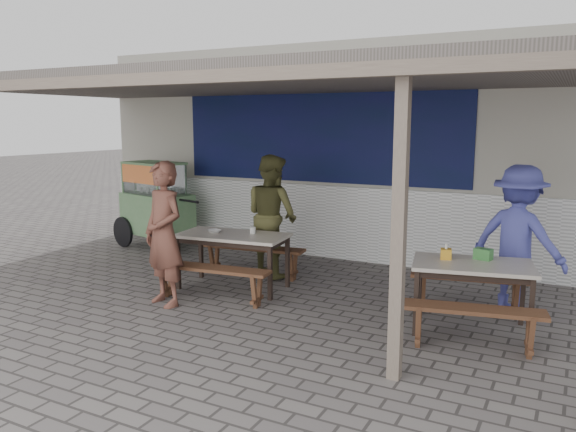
{
  "coord_description": "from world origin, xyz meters",
  "views": [
    {
      "loc": [
        3.67,
        -5.46,
        2.24
      ],
      "look_at": [
        0.35,
        0.9,
        1.03
      ],
      "focal_mm": 35.0,
      "sensor_mm": 36.0,
      "label": 1
    }
  ],
  "objects_px": {
    "bench_right_wall": "(469,285)",
    "condiment_jar": "(253,230)",
    "patron_wall_side": "(272,215)",
    "patron_right_table": "(518,239)",
    "bench_left_street": "(211,275)",
    "bench_right_street": "(473,319)",
    "table_right": "(473,270)",
    "tissue_box": "(446,254)",
    "patron_street_side": "(164,234)",
    "donation_box": "(483,254)",
    "vendor_cart": "(156,202)",
    "table_left": "(233,240)",
    "condiment_bowl": "(214,231)",
    "bench_left_wall": "(252,254)"
  },
  "relations": [
    {
      "from": "table_left",
      "to": "patron_right_table",
      "type": "bearing_deg",
      "value": 6.32
    },
    {
      "from": "bench_left_street",
      "to": "patron_wall_side",
      "type": "distance_m",
      "value": 1.58
    },
    {
      "from": "vendor_cart",
      "to": "tissue_box",
      "type": "height_order",
      "value": "vendor_cart"
    },
    {
      "from": "patron_wall_side",
      "to": "patron_right_table",
      "type": "height_order",
      "value": "patron_wall_side"
    },
    {
      "from": "table_right",
      "to": "patron_wall_side",
      "type": "relative_size",
      "value": 0.77
    },
    {
      "from": "donation_box",
      "to": "condiment_jar",
      "type": "relative_size",
      "value": 2.05
    },
    {
      "from": "bench_left_street",
      "to": "bench_left_wall",
      "type": "bearing_deg",
      "value": 90.0
    },
    {
      "from": "patron_street_side",
      "to": "patron_wall_side",
      "type": "height_order",
      "value": "patron_wall_side"
    },
    {
      "from": "table_left",
      "to": "patron_right_table",
      "type": "relative_size",
      "value": 0.88
    },
    {
      "from": "vendor_cart",
      "to": "tissue_box",
      "type": "relative_size",
      "value": 17.27
    },
    {
      "from": "bench_left_street",
      "to": "patron_right_table",
      "type": "bearing_deg",
      "value": 16.02
    },
    {
      "from": "condiment_bowl",
      "to": "table_right",
      "type": "bearing_deg",
      "value": -1.48
    },
    {
      "from": "bench_left_wall",
      "to": "patron_street_side",
      "type": "xyz_separation_m",
      "value": [
        -0.3,
        -1.58,
        0.55
      ]
    },
    {
      "from": "bench_right_street",
      "to": "patron_right_table",
      "type": "relative_size",
      "value": 0.78
    },
    {
      "from": "patron_wall_side",
      "to": "patron_right_table",
      "type": "distance_m",
      "value": 3.36
    },
    {
      "from": "table_left",
      "to": "condiment_jar",
      "type": "height_order",
      "value": "condiment_jar"
    },
    {
      "from": "table_left",
      "to": "vendor_cart",
      "type": "xyz_separation_m",
      "value": [
        -2.57,
        1.45,
        0.16
      ]
    },
    {
      "from": "bench_right_wall",
      "to": "condiment_jar",
      "type": "relative_size",
      "value": 15.4
    },
    {
      "from": "patron_wall_side",
      "to": "condiment_bowl",
      "type": "height_order",
      "value": "patron_wall_side"
    },
    {
      "from": "donation_box",
      "to": "bench_left_street",
      "type": "bearing_deg",
      "value": -167.26
    },
    {
      "from": "bench_left_wall",
      "to": "bench_right_wall",
      "type": "distance_m",
      "value": 3.08
    },
    {
      "from": "bench_left_wall",
      "to": "table_right",
      "type": "distance_m",
      "value": 3.3
    },
    {
      "from": "table_left",
      "to": "patron_street_side",
      "type": "distance_m",
      "value": 1.05
    },
    {
      "from": "patron_right_table",
      "to": "tissue_box",
      "type": "height_order",
      "value": "patron_right_table"
    },
    {
      "from": "table_right",
      "to": "tissue_box",
      "type": "height_order",
      "value": "tissue_box"
    },
    {
      "from": "bench_left_street",
      "to": "bench_right_street",
      "type": "relative_size",
      "value": 1.16
    },
    {
      "from": "patron_right_table",
      "to": "bench_left_street",
      "type": "bearing_deg",
      "value": 41.14
    },
    {
      "from": "donation_box",
      "to": "condiment_bowl",
      "type": "distance_m",
      "value": 3.47
    },
    {
      "from": "bench_right_wall",
      "to": "patron_right_table",
      "type": "bearing_deg",
      "value": 23.03
    },
    {
      "from": "bench_left_street",
      "to": "table_right",
      "type": "xyz_separation_m",
      "value": [
        3.06,
        0.5,
        0.33
      ]
    },
    {
      "from": "bench_left_street",
      "to": "patron_street_side",
      "type": "xyz_separation_m",
      "value": [
        -0.44,
        -0.34,
        0.55
      ]
    },
    {
      "from": "donation_box",
      "to": "bench_right_street",
      "type": "bearing_deg",
      "value": -86.04
    },
    {
      "from": "bench_right_wall",
      "to": "condiment_bowl",
      "type": "relative_size",
      "value": 8.09
    },
    {
      "from": "bench_right_wall",
      "to": "patron_right_table",
      "type": "relative_size",
      "value": 0.78
    },
    {
      "from": "patron_right_table",
      "to": "donation_box",
      "type": "height_order",
      "value": "patron_right_table"
    },
    {
      "from": "table_right",
      "to": "bench_left_wall",
      "type": "bearing_deg",
      "value": 154.86
    },
    {
      "from": "patron_street_side",
      "to": "donation_box",
      "type": "bearing_deg",
      "value": 33.84
    },
    {
      "from": "table_right",
      "to": "patron_right_table",
      "type": "height_order",
      "value": "patron_right_table"
    },
    {
      "from": "condiment_bowl",
      "to": "condiment_jar",
      "type": "bearing_deg",
      "value": 21.59
    },
    {
      "from": "patron_wall_side",
      "to": "patron_right_table",
      "type": "relative_size",
      "value": 1.02
    },
    {
      "from": "table_right",
      "to": "patron_wall_side",
      "type": "xyz_separation_m",
      "value": [
        -3.01,
        0.99,
        0.22
      ]
    },
    {
      "from": "bench_right_wall",
      "to": "patron_street_side",
      "type": "xyz_separation_m",
      "value": [
        -3.37,
        -1.42,
        0.55
      ]
    },
    {
      "from": "table_left",
      "to": "patron_wall_side",
      "type": "bearing_deg",
      "value": 75.57
    },
    {
      "from": "table_right",
      "to": "bench_right_wall",
      "type": "xyz_separation_m",
      "value": [
        -0.12,
        0.59,
        -0.34
      ]
    },
    {
      "from": "table_left",
      "to": "condiment_bowl",
      "type": "height_order",
      "value": "condiment_bowl"
    },
    {
      "from": "table_left",
      "to": "bench_left_wall",
      "type": "bearing_deg",
      "value": 90.0
    },
    {
      "from": "vendor_cart",
      "to": "patron_street_side",
      "type": "relative_size",
      "value": 1.12
    },
    {
      "from": "table_left",
      "to": "donation_box",
      "type": "height_order",
      "value": "donation_box"
    },
    {
      "from": "bench_right_street",
      "to": "condiment_bowl",
      "type": "relative_size",
      "value": 8.09
    },
    {
      "from": "bench_left_street",
      "to": "bench_right_street",
      "type": "xyz_separation_m",
      "value": [
        3.18,
        -0.09,
        -0.01
      ]
    }
  ]
}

